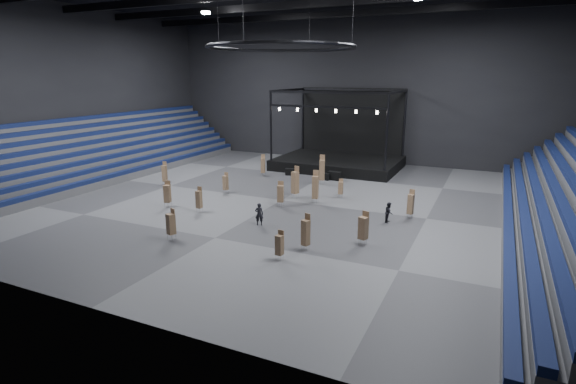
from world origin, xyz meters
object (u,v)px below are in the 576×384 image
at_px(chair_stack_7, 322,170).
at_px(chair_stack_11, 341,188).
at_px(chair_stack_4, 199,199).
at_px(flight_case_left, 291,172).
at_px(chair_stack_14, 281,193).
at_px(chair_stack_8, 263,165).
at_px(crew_member, 389,212).
at_px(chair_stack_1, 226,182).
at_px(chair_stack_6, 411,204).
at_px(chair_stack_5, 167,193).
at_px(chair_stack_10, 315,187).
at_px(chair_stack_0, 363,227).
at_px(chair_stack_12, 165,173).
at_px(flight_case_right, 334,176).
at_px(stage, 340,155).
at_px(man_center, 259,214).
at_px(chair_stack_3, 306,232).
at_px(flight_case_mid, 325,177).
at_px(chair_stack_13, 295,182).
at_px(chair_stack_2, 280,244).
at_px(chair_stack_9, 171,223).

xyz_separation_m(chair_stack_7, chair_stack_11, (3.37, -4.09, -0.59)).
distance_m(chair_stack_4, chair_stack_7, 14.30).
distance_m(flight_case_left, chair_stack_14, 12.25).
relative_size(flight_case_left, chair_stack_8, 0.47).
relative_size(chair_stack_11, crew_member, 1.11).
bearing_deg(chair_stack_1, chair_stack_6, 0.87).
xyz_separation_m(chair_stack_5, chair_stack_10, (10.82, 6.34, 0.26)).
relative_size(chair_stack_0, chair_stack_12, 0.97).
distance_m(flight_case_right, chair_stack_7, 2.58).
bearing_deg(chair_stack_7, flight_case_right, 58.95).
xyz_separation_m(flight_case_right, chair_stack_11, (2.82, -6.38, 0.47)).
relative_size(stage, chair_stack_11, 8.16).
xyz_separation_m(chair_stack_11, man_center, (-3.01, -9.87, -0.08)).
xyz_separation_m(chair_stack_6, chair_stack_11, (-6.82, 3.47, -0.25)).
bearing_deg(chair_stack_11, stage, 99.83).
distance_m(chair_stack_3, chair_stack_4, 11.69).
bearing_deg(chair_stack_3, chair_stack_6, 80.59).
relative_size(chair_stack_11, chair_stack_14, 0.79).
distance_m(chair_stack_12, crew_member, 23.39).
relative_size(flight_case_mid, man_center, 0.63).
relative_size(chair_stack_4, chair_stack_14, 0.97).
xyz_separation_m(flight_case_mid, chair_stack_13, (0.11, -7.87, 1.14)).
bearing_deg(flight_case_right, chair_stack_1, -128.18).
height_order(chair_stack_3, chair_stack_10, chair_stack_10).
relative_size(flight_case_left, chair_stack_6, 0.48).
height_order(flight_case_mid, chair_stack_4, chair_stack_4).
bearing_deg(flight_case_mid, chair_stack_7, -78.00).
bearing_deg(flight_case_mid, chair_stack_10, -74.79).
bearing_deg(chair_stack_13, chair_stack_10, 0.03).
bearing_deg(man_center, chair_stack_2, 104.24).
height_order(chair_stack_14, crew_member, chair_stack_14).
bearing_deg(chair_stack_6, chair_stack_7, 151.39).
height_order(chair_stack_5, crew_member, chair_stack_5).
relative_size(chair_stack_5, chair_stack_11, 1.32).
height_order(flight_case_right, chair_stack_9, chair_stack_9).
bearing_deg(flight_case_right, stage, 103.58).
bearing_deg(chair_stack_10, chair_stack_6, -16.74).
relative_size(stage, chair_stack_7, 4.67).
height_order(stage, chair_stack_11, stage).
bearing_deg(flight_case_mid, chair_stack_14, -89.58).
distance_m(flight_case_right, chair_stack_6, 13.80).
bearing_deg(chair_stack_5, man_center, -25.06).
xyz_separation_m(stage, chair_stack_5, (-7.78, -22.18, -0.25)).
xyz_separation_m(flight_case_right, chair_stack_14, (-0.87, -11.24, 0.72)).
bearing_deg(chair_stack_3, flight_case_left, 134.57).
xyz_separation_m(flight_case_right, chair_stack_4, (-6.17, -15.43, 0.64)).
bearing_deg(chair_stack_3, flight_case_right, 121.44).
distance_m(chair_stack_0, chair_stack_3, 3.90).
relative_size(flight_case_left, chair_stack_9, 0.51).
bearing_deg(chair_stack_4, flight_case_right, 65.35).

